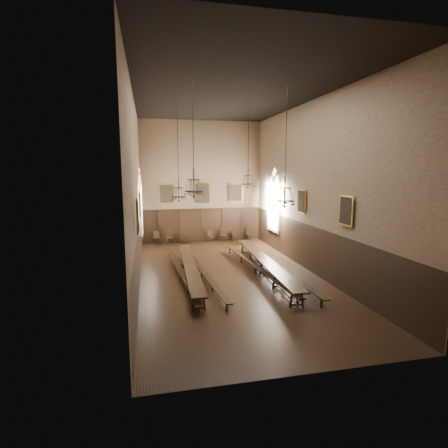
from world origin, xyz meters
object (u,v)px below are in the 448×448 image
object	(u,v)px
chandelier_front_left	(194,184)
chandelier_back_right	(248,179)
chair_0	(157,241)
bench_right_inner	(256,268)
bench_right_outer	(276,268)
chandelier_front_right	(285,194)
chair_6	(235,238)
table_left	(190,272)
chair_5	(223,238)
chair_7	(249,237)
bench_left_outer	(180,272)
chandelier_back_left	(179,190)
table_right	(265,267)
chair_2	(183,240)
bench_left_inner	(201,272)
chair_4	(211,239)
chair_1	(170,240)

from	to	relation	value
chandelier_front_left	chandelier_back_right	bearing A→B (deg)	53.28
chair_0	chandelier_back_right	bearing A→B (deg)	-61.34
bench_right_inner	chair_0	size ratio (longest dim) A/B	10.24
bench_right_outer	chandelier_front_right	xyz separation A→B (m)	(-0.49, -2.13, 4.06)
chair_6	table_left	bearing A→B (deg)	-118.82
chair_5	chair_6	size ratio (longest dim) A/B	1.20
chair_7	chandelier_front_left	xyz separation A→B (m)	(-5.67, -10.95, 4.59)
bench_left_outer	chandelier_back_left	distance (m)	4.73
chair_5	table_right	bearing A→B (deg)	-74.43
chandelier_back_left	chair_2	bearing A→B (deg)	82.48
chair_2	chair_6	xyz separation A→B (m)	(3.95, 0.03, -0.02)
chair_2	chair_7	distance (m)	5.11
table_right	chandelier_front_left	size ratio (longest dim) A/B	2.19
bench_left_inner	table_right	bearing A→B (deg)	-4.32
chair_7	table_left	bearing A→B (deg)	-141.42
chandelier_back_left	bench_right_outer	bearing A→B (deg)	-29.94
chair_5	chair_7	xyz separation A→B (m)	(2.08, 0.08, -0.03)
table_right	chandelier_front_left	world-z (taller)	chandelier_front_left
chair_2	chandelier_front_right	bearing A→B (deg)	-72.54
bench_left_outer	bench_right_inner	bearing A→B (deg)	-1.63
bench_left_outer	chair_4	world-z (taller)	chair_4
chandelier_front_left	table_left	bearing A→B (deg)	88.57
bench_left_inner	chandelier_front_left	size ratio (longest dim) A/B	2.14
chandelier_back_right	chandelier_front_right	distance (m)	5.10
chair_6	table_right	bearing A→B (deg)	-94.86
chair_1	chair_7	distance (m)	6.06
chair_4	chandelier_back_left	world-z (taller)	chandelier_back_left
chandelier_front_left	bench_right_outer	bearing A→B (deg)	26.16
bench_left_inner	chair_4	size ratio (longest dim) A/B	10.95
chair_1	chandelier_back_left	bearing A→B (deg)	-89.55
chair_0	chair_7	world-z (taller)	chair_0
chair_4	chandelier_back_right	distance (m)	7.45
chair_0	chandelier_front_right	bearing A→B (deg)	-76.99
chair_2	bench_right_inner	bearing A→B (deg)	-71.38
chair_0	chair_1	size ratio (longest dim) A/B	1.00
chandelier_back_right	chandelier_front_left	distance (m)	6.49
bench_right_inner	chandelier_back_right	bearing A→B (deg)	83.10
chair_1	chair_2	world-z (taller)	chair_1
bench_right_outer	chair_6	distance (m)	8.60
chandelier_back_right	bench_left_outer	bearing A→B (deg)	-148.48
bench_right_outer	chair_0	world-z (taller)	chair_0
chair_1	bench_left_outer	bearing A→B (deg)	-91.59
chair_1	chair_7	xyz separation A→B (m)	(6.06, 0.04, -0.02)
table_left	bench_left_inner	size ratio (longest dim) A/B	0.94
table_right	chandelier_back_right	xyz separation A→B (m)	(-0.11, 2.99, 4.53)
bench_right_outer	chair_5	distance (m)	8.66
table_left	chair_6	size ratio (longest dim) A/B	10.68
chair_4	chair_1	bearing A→B (deg)	159.74
chandelier_back_right	bench_right_inner	bearing A→B (deg)	-96.90
chair_0	chair_6	xyz separation A→B (m)	(5.88, -0.00, -0.04)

